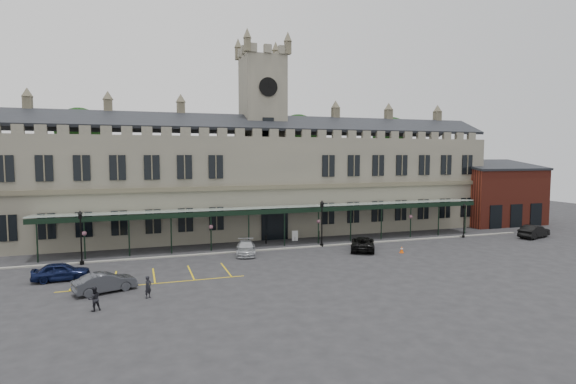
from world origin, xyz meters
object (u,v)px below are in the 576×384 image
object	(u,v)px
car_left_a	(61,271)
person_b	(94,299)
lamp_post_mid	(322,219)
car_left_b	(105,282)
car_right_b	(534,231)
sign_board	(295,236)
car_taxi	(246,248)
station_building	(263,182)
lamp_post_right	(464,217)
car_van	(363,244)
clock_tower	(263,129)
person_a	(148,287)
traffic_cone	(402,250)
lamp_post_left	(81,233)

from	to	relation	value
car_left_a	person_b	bearing A→B (deg)	-161.72
lamp_post_mid	car_left_b	distance (m)	23.52
lamp_post_mid	person_b	distance (m)	25.80
car_right_b	lamp_post_mid	bearing A→B (deg)	65.11
sign_board	car_taxi	distance (m)	8.73
station_building	sign_board	distance (m)	8.93
lamp_post_right	car_left_b	distance (m)	40.57
car_van	car_right_b	xyz separation A→B (m)	(22.81, -0.26, 0.08)
clock_tower	lamp_post_right	xyz separation A→B (m)	(21.92, -11.03, -10.65)
lamp_post_mid	person_b	size ratio (longest dim) A/B	3.25
person_a	person_b	world-z (taller)	person_b
clock_tower	sign_board	bearing A→B (deg)	-72.64
station_building	car_right_b	xyz separation A→B (m)	(29.81, -13.78, -5.69)
car_right_b	person_b	size ratio (longest dim) A/B	3.04
lamp_post_mid	person_b	xyz separation A→B (m)	(-21.57, -13.97, -2.23)
person_b	car_left_a	bearing A→B (deg)	-90.20
person_b	station_building	bearing A→B (deg)	-146.83
sign_board	car_van	world-z (taller)	car_van
car_left_a	lamp_post_mid	bearing A→B (deg)	-79.35
station_building	car_left_a	size ratio (longest dim) A/B	14.21
car_left_a	person_b	xyz separation A→B (m)	(3.12, -8.38, 0.06)
person_a	car_left_a	bearing A→B (deg)	89.14
sign_board	car_taxi	bearing A→B (deg)	-130.60
lamp_post_mid	person_a	world-z (taller)	lamp_post_mid
clock_tower	traffic_cone	size ratio (longest dim) A/B	36.91
car_taxi	person_b	xyz separation A→B (m)	(-12.88, -12.83, 0.12)
car_left_a	car_van	world-z (taller)	car_left_a
sign_board	car_right_b	distance (m)	28.75
traffic_cone	car_van	distance (m)	3.97
lamp_post_right	car_van	bearing A→B (deg)	-170.20
lamp_post_left	car_right_b	size ratio (longest dim) A/B	1.04
sign_board	car_van	size ratio (longest dim) A/B	0.23
person_a	sign_board	bearing A→B (deg)	0.29
station_building	lamp_post_right	bearing A→B (deg)	-26.54
lamp_post_right	person_a	size ratio (longest dim) A/B	2.67
clock_tower	lamp_post_left	xyz separation A→B (m)	(-20.05, -10.97, -10.18)
traffic_cone	car_taxi	bearing A→B (deg)	163.97
traffic_cone	person_a	world-z (taller)	person_a
lamp_post_mid	lamp_post_right	bearing A→B (deg)	-1.63
traffic_cone	sign_board	world-z (taller)	sign_board
lamp_post_left	lamp_post_right	bearing A→B (deg)	-0.08
lamp_post_left	person_a	bearing A→B (deg)	-65.28
sign_board	car_left_b	size ratio (longest dim) A/B	0.27
traffic_cone	person_a	distance (m)	25.66
person_a	lamp_post_left	bearing A→B (deg)	70.36
clock_tower	car_van	world-z (taller)	clock_tower
clock_tower	person_a	xyz separation A→B (m)	(-14.57, -22.88, -12.33)
car_left_a	car_taxi	size ratio (longest dim) A/B	0.92
car_taxi	car_left_a	bearing A→B (deg)	-151.48
lamp_post_right	lamp_post_mid	bearing A→B (deg)	178.37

